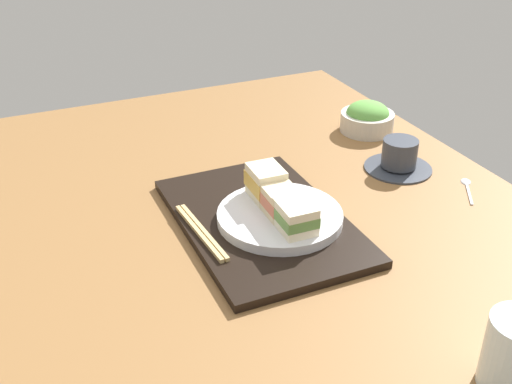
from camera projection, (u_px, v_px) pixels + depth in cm
name	position (u px, v px, depth cm)	size (l,w,h in cm)	color
ground_plane	(267.00, 233.00, 111.33)	(140.00, 100.00, 3.00)	brown
serving_tray	(261.00, 221.00, 110.55)	(40.56, 26.72, 1.54)	black
sandwich_plate	(280.00, 217.00, 108.64)	(21.65, 21.65, 1.73)	silver
sandwich_near	(266.00, 182.00, 111.49)	(7.43, 5.83, 5.76)	beige
sandwich_middle	(280.00, 200.00, 107.07)	(7.25, 5.74, 4.66)	beige
sandwich_far	(296.00, 217.00, 102.35)	(6.93, 5.82, 4.82)	#EFE5C1
salad_bowl	(367.00, 118.00, 144.59)	(12.16, 12.16, 7.07)	beige
chopsticks_pair	(201.00, 232.00, 105.26)	(18.64, 2.91, 0.70)	tan
coffee_cup	(399.00, 157.00, 128.20)	(13.76, 13.76, 6.46)	#333842
teaspoon	(467.00, 184.00, 123.02)	(9.51, 6.84, 0.80)	silver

